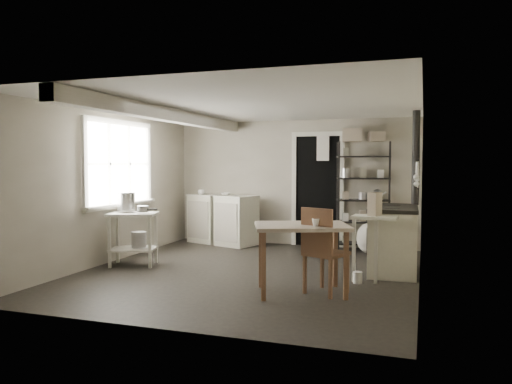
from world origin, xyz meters
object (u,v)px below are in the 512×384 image
(chair, at_px, (326,252))
(prep_table, at_px, (133,238))
(shelf_rack, at_px, (363,196))
(work_table, at_px, (301,261))
(stockpot, at_px, (126,202))
(stove, at_px, (393,241))
(flour_sack, at_px, (369,239))
(base_cabinets, at_px, (223,219))

(chair, bearing_deg, prep_table, -169.26)
(shelf_rack, height_order, work_table, shelf_rack)
(stockpot, height_order, stove, stockpot)
(stockpot, xyz_separation_m, chair, (3.14, -0.70, -0.45))
(shelf_rack, distance_m, work_table, 3.24)
(stove, xyz_separation_m, work_table, (-0.94, -1.51, -0.06))
(stove, relative_size, flour_sack, 2.25)
(prep_table, relative_size, base_cabinets, 0.56)
(base_cabinets, distance_m, stove, 3.54)
(base_cabinets, distance_m, flour_sack, 2.75)
(stove, xyz_separation_m, flour_sack, (-0.45, 1.33, -0.20))
(stove, height_order, chair, chair)
(base_cabinets, bearing_deg, prep_table, -82.51)
(stockpot, bearing_deg, chair, -12.60)
(prep_table, height_order, base_cabinets, base_cabinets)
(work_table, height_order, chair, chair)
(base_cabinets, relative_size, work_table, 1.32)
(prep_table, height_order, flour_sack, prep_table)
(prep_table, relative_size, chair, 0.78)
(prep_table, distance_m, stove, 3.75)
(work_table, distance_m, flour_sack, 2.89)
(work_table, bearing_deg, stove, 58.11)
(shelf_rack, height_order, chair, shelf_rack)
(stockpot, height_order, work_table, stockpot)
(stockpot, relative_size, stove, 0.24)
(stockpot, distance_m, chair, 3.25)
(shelf_rack, distance_m, chair, 3.11)
(stockpot, bearing_deg, prep_table, -15.61)
(stockpot, xyz_separation_m, stove, (3.81, 0.72, -0.50))
(prep_table, bearing_deg, work_table, -15.51)
(work_table, xyz_separation_m, flour_sack, (0.49, 2.84, -0.14))
(stockpot, distance_m, shelf_rack, 3.98)
(base_cabinets, xyz_separation_m, stove, (3.19, -1.53, -0.02))
(base_cabinets, distance_m, chair, 3.88)
(stockpot, bearing_deg, base_cabinets, 74.60)
(stockpot, bearing_deg, shelf_rack, 36.57)
(stove, bearing_deg, shelf_rack, 108.49)
(flour_sack, bearing_deg, work_table, -99.74)
(shelf_rack, bearing_deg, stove, -84.05)
(work_table, bearing_deg, stockpot, 164.49)
(prep_table, distance_m, flour_sack, 3.84)
(shelf_rack, bearing_deg, prep_table, -156.03)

